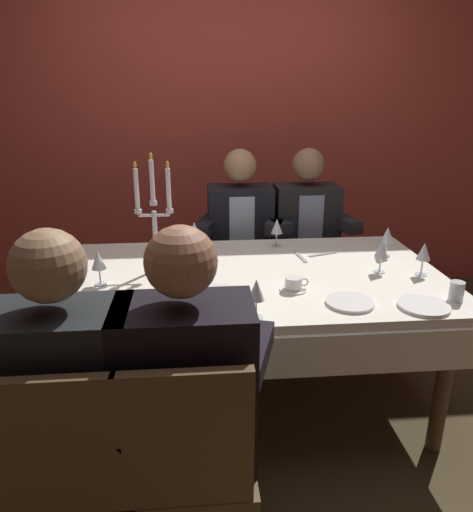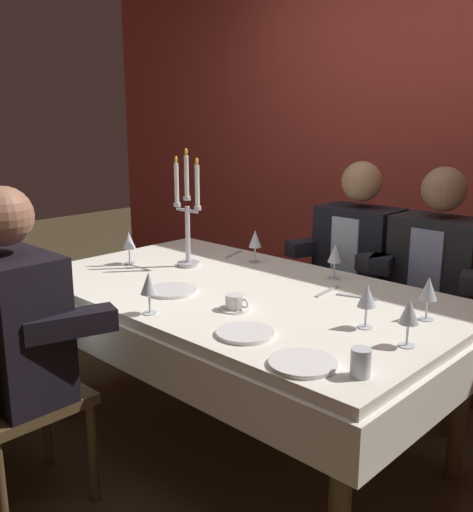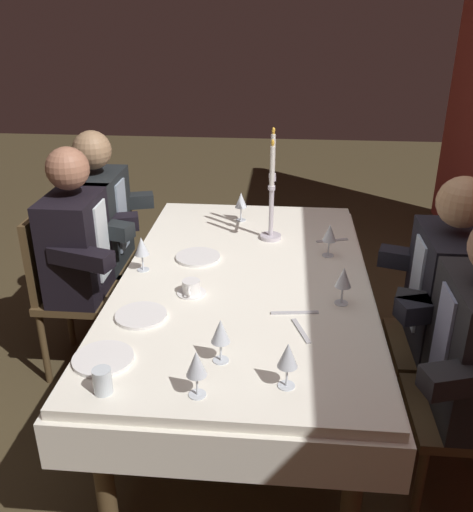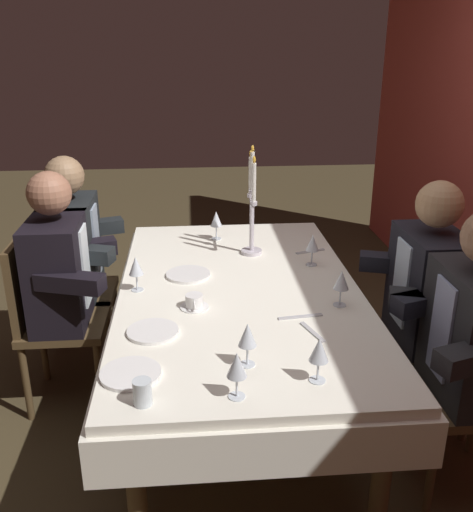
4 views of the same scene
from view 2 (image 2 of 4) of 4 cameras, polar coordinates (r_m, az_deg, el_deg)
ground_plane at (r=2.83m, az=0.27°, el=-17.69°), size 12.00×12.00×0.00m
back_wall at (r=3.79m, az=18.20°, el=11.23°), size 6.00×0.12×2.70m
dining_table at (r=2.56m, az=0.28°, el=-5.76°), size 1.94×1.14×0.74m
candelabra at (r=2.85m, az=-4.85°, el=3.63°), size 0.19×0.11×0.58m
dinner_plate_0 at (r=2.48m, az=-6.38°, el=-3.40°), size 0.21×0.21×0.01m
dinner_plate_1 at (r=1.79m, az=6.54°, el=-10.42°), size 0.21×0.21×0.01m
dinner_plate_2 at (r=2.01m, az=0.86°, el=-7.57°), size 0.20×0.20×0.01m
wine_glass_0 at (r=2.68m, az=9.67°, el=0.19°), size 0.07×0.07×0.16m
wine_glass_1 at (r=2.94m, az=1.84°, el=1.57°), size 0.07×0.07×0.16m
wine_glass_2 at (r=2.20m, az=-8.61°, el=-2.76°), size 0.07×0.07×0.16m
wine_glass_3 at (r=2.09m, az=12.71°, el=-3.89°), size 0.07×0.07×0.16m
wine_glass_4 at (r=1.96m, az=16.60°, el=-5.39°), size 0.07×0.07×0.16m
wine_glass_5 at (r=2.23m, az=18.36°, el=-3.19°), size 0.07×0.07×0.16m
wine_glass_6 at (r=2.96m, az=-10.54°, el=1.42°), size 0.07×0.07×0.16m
water_tumbler_0 at (r=1.73m, az=12.12°, el=-10.22°), size 0.06×0.06×0.09m
coffee_cup_0 at (r=2.25m, az=-0.12°, el=-4.64°), size 0.13×0.12×0.06m
fork_0 at (r=3.11m, az=-0.29°, el=0.15°), size 0.07×0.17×0.01m
fork_1 at (r=2.45m, az=11.74°, el=-3.94°), size 0.17×0.07×0.01m
knife_2 at (r=2.50m, az=8.92°, el=-3.45°), size 0.04×0.19×0.01m
seated_diner_1 at (r=2.26m, az=-21.20°, el=-6.36°), size 0.63×0.48×1.24m
seated_diner_2 at (r=3.18m, az=11.91°, el=0.02°), size 0.63×0.48×1.24m
seated_diner_3 at (r=2.98m, az=19.17°, el=-1.41°), size 0.63×0.48×1.24m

